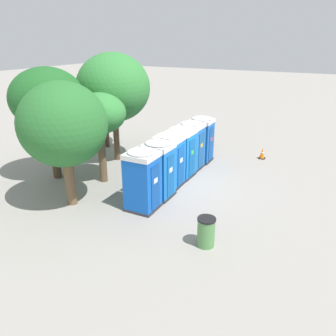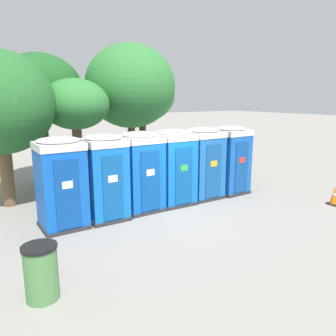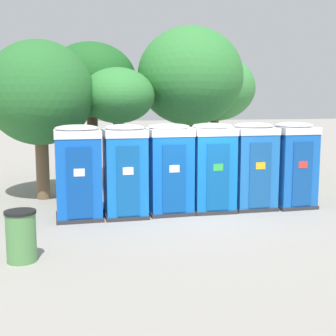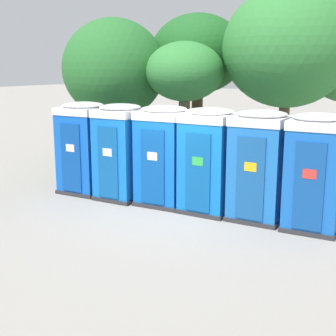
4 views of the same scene
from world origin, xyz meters
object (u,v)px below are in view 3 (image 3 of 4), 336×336
(trash_can, at_px, (21,236))
(portapotty_5, at_px, (293,164))
(portapotty_2, at_px, (169,168))
(portapotty_4, at_px, (252,165))
(street_tree_0, at_px, (190,77))
(street_tree_4, at_px, (215,89))
(portapotty_1, at_px, (125,170))
(street_tree_2, at_px, (40,94))
(portapotty_0, at_px, (78,172))
(street_tree_1, at_px, (91,81))
(portapotty_3, at_px, (212,167))
(street_tree_3, at_px, (118,97))

(trash_can, bearing_deg, portapotty_5, 23.71)
(portapotty_2, height_order, portapotty_4, same)
(portapotty_2, distance_m, street_tree_0, 5.41)
(portapotty_4, height_order, street_tree_4, street_tree_4)
(street_tree_4, bearing_deg, portapotty_2, -118.30)
(portapotty_5, xyz_separation_m, trash_can, (-7.53, -3.31, -0.76))
(portapotty_1, distance_m, street_tree_2, 4.24)
(portapotty_0, relative_size, street_tree_1, 0.48)
(street_tree_1, bearing_deg, street_tree_2, -124.08)
(portapotty_1, height_order, portapotty_3, same)
(trash_can, bearing_deg, portapotty_3, 33.55)
(portapotty_1, bearing_deg, trash_can, -127.89)
(street_tree_0, distance_m, street_tree_2, 5.60)
(portapotty_0, height_order, trash_can, portapotty_0)
(portapotty_2, bearing_deg, portapotty_0, -177.47)
(portapotty_2, height_order, street_tree_1, street_tree_1)
(portapotty_2, xyz_separation_m, portapotty_3, (1.26, -0.00, 0.00))
(portapotty_4, distance_m, street_tree_3, 5.09)
(street_tree_1, bearing_deg, street_tree_0, -17.00)
(portapotty_5, bearing_deg, street_tree_3, 147.61)
(street_tree_2, bearing_deg, street_tree_4, 27.10)
(portapotty_3, distance_m, portapotty_4, 1.26)
(portapotty_0, height_order, portapotty_3, same)
(portapotty_1, distance_m, portapotty_3, 2.52)
(portapotty_0, relative_size, street_tree_0, 0.43)
(street_tree_1, bearing_deg, trash_can, -102.74)
(trash_can, bearing_deg, portapotty_4, 28.16)
(portapotty_4, distance_m, street_tree_1, 7.35)
(portapotty_0, distance_m, portapotty_4, 5.04)
(street_tree_2, distance_m, trash_can, 6.73)
(street_tree_1, bearing_deg, portapotty_0, -97.67)
(portapotty_2, xyz_separation_m, street_tree_2, (-3.56, 2.76, 2.10))
(portapotty_0, xyz_separation_m, street_tree_0, (4.30, 4.42, 2.75))
(portapotty_0, xyz_separation_m, street_tree_2, (-1.04, 2.87, 2.10))
(street_tree_1, bearing_deg, street_tree_3, -72.93)
(portapotty_1, bearing_deg, portapotty_3, 2.75)
(street_tree_0, bearing_deg, trash_can, -125.93)
(street_tree_1, relative_size, street_tree_2, 1.06)
(portapotty_0, xyz_separation_m, portapotty_1, (1.26, -0.01, 0.00))
(portapotty_4, relative_size, street_tree_4, 0.50)
(street_tree_4, xyz_separation_m, trash_can, (-7.15, -9.65, -3.14))
(street_tree_1, bearing_deg, portapotty_3, -60.62)
(street_tree_1, relative_size, trash_can, 5.17)
(portapotty_2, bearing_deg, street_tree_3, 109.14)
(portapotty_1, bearing_deg, portapotty_5, 1.22)
(portapotty_3, xyz_separation_m, portapotty_5, (2.52, -0.01, 0.00))
(street_tree_2, xyz_separation_m, street_tree_4, (6.96, 3.56, 0.27))
(portapotty_3, xyz_separation_m, street_tree_0, (0.52, 4.31, 2.75))
(portapotty_0, bearing_deg, portapotty_5, 0.84)
(street_tree_2, bearing_deg, portapotty_4, -24.16)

